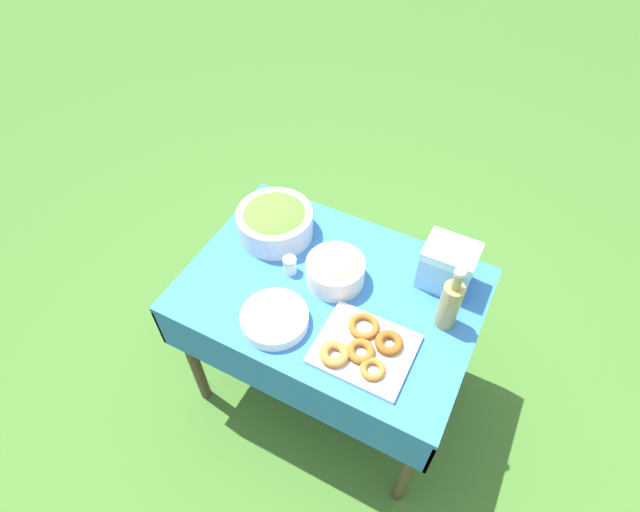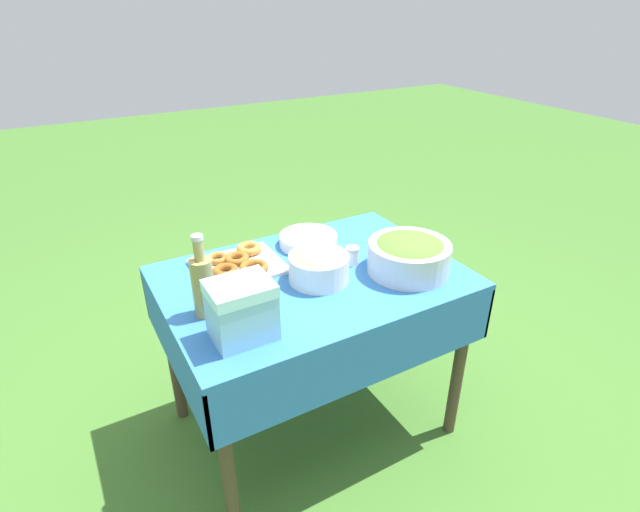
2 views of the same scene
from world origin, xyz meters
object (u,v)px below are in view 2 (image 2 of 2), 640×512
salad_bowl (409,254)px  donut_platter (239,264)px  olive_oil_bottle (203,284)px  plate_stack (308,240)px  pasta_bowl (319,265)px  cooler_box (241,310)px

salad_bowl → donut_platter: (0.56, -0.35, -0.06)m
donut_platter → olive_oil_bottle: 0.34m
salad_bowl → plate_stack: salad_bowl is taller
pasta_bowl → cooler_box: size_ratio=1.16×
donut_platter → cooler_box: cooler_box is taller
plate_stack → olive_oil_bottle: size_ratio=0.84×
salad_bowl → olive_oil_bottle: bearing=-7.7°
pasta_bowl → donut_platter: pasta_bowl is taller
donut_platter → olive_oil_bottle: olive_oil_bottle is taller
salad_bowl → cooler_box: (0.72, 0.07, 0.02)m
olive_oil_bottle → cooler_box: bearing=109.1°
plate_stack → cooler_box: (0.49, 0.47, 0.07)m
pasta_bowl → olive_oil_bottle: olive_oil_bottle is taller
salad_bowl → pasta_bowl: salad_bowl is taller
salad_bowl → cooler_box: cooler_box is taller
plate_stack → cooler_box: size_ratio=1.27×
donut_platter → cooler_box: size_ratio=1.71×
olive_oil_bottle → donut_platter: bearing=-131.1°
salad_bowl → cooler_box: bearing=5.9°
pasta_bowl → plate_stack: size_ratio=0.92×
olive_oil_bottle → salad_bowl: bearing=172.3°
donut_platter → cooler_box: (0.15, 0.42, 0.08)m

